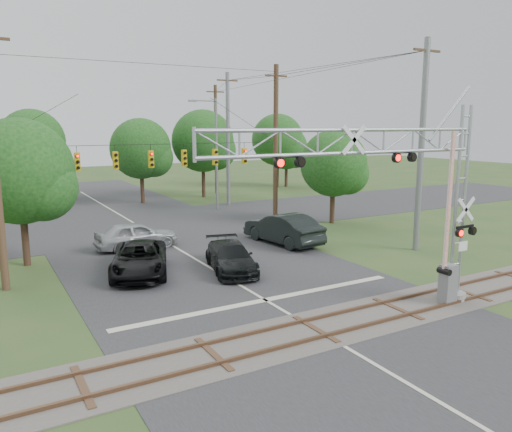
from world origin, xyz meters
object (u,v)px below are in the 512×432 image
pickup_black (139,259)px  car_dark (231,257)px  traffic_signal_span (164,150)px  streetlight (214,148)px  crossing_gantry (399,188)px  sedan_silver (136,235)px

pickup_black → car_dark: (4.12, -1.72, -0.07)m
traffic_signal_span → streetlight: traffic_signal_span is taller
crossing_gantry → car_dark: bearing=107.5°
crossing_gantry → traffic_signal_span: traffic_signal_span is taller
crossing_gantry → traffic_signal_span: size_ratio=0.63×
crossing_gantry → streetlight: bearing=80.0°
traffic_signal_span → car_dark: traffic_signal_span is taller
crossing_gantry → car_dark: crossing_gantry is taller
traffic_signal_span → car_dark: size_ratio=3.95×
traffic_signal_span → streetlight: bearing=45.9°
pickup_black → car_dark: 4.47m
car_dark → traffic_signal_span: bearing=103.5°
traffic_signal_span → pickup_black: 10.47m
pickup_black → car_dark: pickup_black is taller
pickup_black → car_dark: bearing=-3.3°
crossing_gantry → streetlight: 26.00m
sedan_silver → crossing_gantry: bearing=-163.2°
car_dark → streetlight: 19.17m
car_dark → sedan_silver: 7.46m
traffic_signal_span → streetlight: size_ratio=2.05×
car_dark → pickup_black: bearing=171.9°
car_dark → sedan_silver: size_ratio=1.03×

